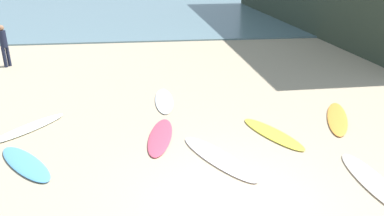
{
  "coord_description": "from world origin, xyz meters",
  "views": [
    {
      "loc": [
        -1.47,
        -5.7,
        4.24
      ],
      "look_at": [
        -0.27,
        3.94,
        0.3
      ],
      "focal_mm": 34.9,
      "sensor_mm": 36.0,
      "label": 1
    }
  ],
  "objects": [
    {
      "name": "surfboard_3",
      "position": [
        2.96,
        0.24,
        0.03
      ],
      "size": [
        0.58,
        2.27,
        0.06
      ],
      "primitive_type": "ellipsoid",
      "rotation": [
        0.0,
        0.0,
        3.14
      ],
      "color": "silver",
      "rests_on": "ground_plane"
    },
    {
      "name": "beachgoer_near",
      "position": [
        -7.22,
        10.2,
        0.96
      ],
      "size": [
        0.38,
        0.38,
        1.71
      ],
      "rotation": [
        0.0,
        0.0,
        4.2
      ],
      "color": "#191E33",
      "rests_on": "ground_plane"
    },
    {
      "name": "surfboard_5",
      "position": [
        -1.22,
        2.79,
        0.03
      ],
      "size": [
        0.91,
        2.22,
        0.07
      ],
      "primitive_type": "ellipsoid",
      "rotation": [
        0.0,
        0.0,
        2.98
      ],
      "color": "#E0455F",
      "rests_on": "ground_plane"
    },
    {
      "name": "ground_plane",
      "position": [
        0.0,
        0.0,
        0.0
      ],
      "size": [
        120.0,
        120.0,
        0.0
      ],
      "primitive_type": "plane",
      "color": "tan"
    },
    {
      "name": "ocean_water",
      "position": [
        0.0,
        34.25,
        0.04
      ],
      "size": [
        120.0,
        40.0,
        0.08
      ],
      "primitive_type": "cube",
      "color": "slate",
      "rests_on": "ground_plane"
    },
    {
      "name": "surfboard_4",
      "position": [
        0.03,
        1.55,
        0.03
      ],
      "size": [
        1.7,
        2.48,
        0.07
      ],
      "primitive_type": "ellipsoid",
      "rotation": [
        0.0,
        0.0,
        3.63
      ],
      "color": "white",
      "rests_on": "ground_plane"
    },
    {
      "name": "surfboard_1",
      "position": [
        -4.22,
        1.82,
        0.04
      ],
      "size": [
        1.74,
        1.99,
        0.08
      ],
      "primitive_type": "ellipsoid",
      "rotation": [
        0.0,
        0.0,
        0.67
      ],
      "color": "#56A2DB",
      "rests_on": "ground_plane"
    },
    {
      "name": "surfboard_0",
      "position": [
        -0.98,
        5.33,
        0.03
      ],
      "size": [
        0.59,
        2.24,
        0.06
      ],
      "primitive_type": "ellipsoid",
      "rotation": [
        0.0,
        0.0,
        3.13
      ],
      "color": "silver",
      "rests_on": "ground_plane"
    },
    {
      "name": "surfboard_6",
      "position": [
        1.65,
        2.6,
        0.03
      ],
      "size": [
        1.4,
        2.22,
        0.06
      ],
      "primitive_type": "ellipsoid",
      "rotation": [
        0.0,
        0.0,
        0.41
      ],
      "color": "yellow",
      "rests_on": "ground_plane"
    },
    {
      "name": "surfboard_2",
      "position": [
        3.78,
        3.33,
        0.04
      ],
      "size": [
        1.51,
        2.46,
        0.07
      ],
      "primitive_type": "ellipsoid",
      "rotation": [
        0.0,
        0.0,
        2.71
      ],
      "color": "#F59A37",
      "rests_on": "ground_plane"
    },
    {
      "name": "surfboard_8",
      "position": [
        -4.65,
        3.72,
        0.04
      ],
      "size": [
        1.75,
        2.01,
        0.08
      ],
      "primitive_type": "ellipsoid",
      "rotation": [
        0.0,
        0.0,
        2.46
      ],
      "color": "white",
      "rests_on": "ground_plane"
    }
  ]
}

